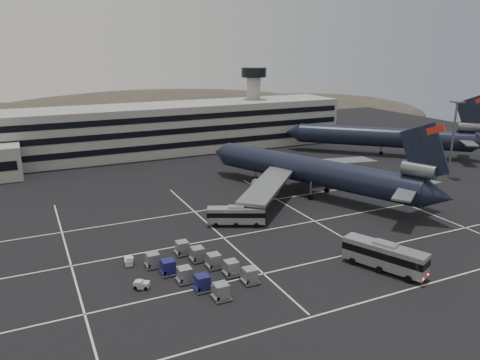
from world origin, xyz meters
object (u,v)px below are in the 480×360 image
trijet_main (314,171)px  bus_near (384,255)px  bus_far (236,215)px  uld_cluster (200,268)px  tug_a (129,261)px

trijet_main → bus_near: (-10.64, -33.61, -2.95)m
trijet_main → bus_near: size_ratio=4.58×
bus_near → bus_far: bearing=91.8°
bus_far → uld_cluster: (-12.37, -14.63, -0.95)m
bus_near → tug_a: bus_near is taller
bus_far → tug_a: bearing=135.4°
trijet_main → bus_near: trijet_main is taller
trijet_main → bus_near: 35.37m
tug_a → uld_cluster: bearing=-31.4°
trijet_main → bus_far: trijet_main is taller
bus_near → uld_cluster: bus_near is taller
trijet_main → bus_far: bearing=179.0°
trijet_main → bus_near: bearing=-130.8°
tug_a → uld_cluster: uld_cluster is taller
trijet_main → uld_cluster: 42.19m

